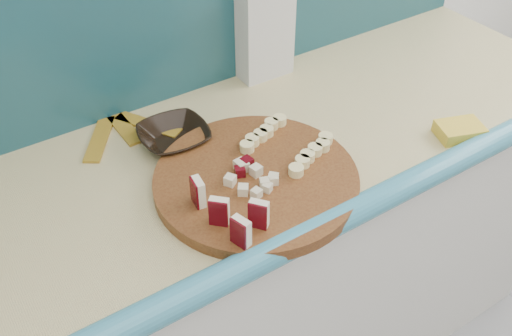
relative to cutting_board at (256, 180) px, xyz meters
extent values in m
cube|color=white|center=(-0.10, 0.12, -0.48)|extent=(2.20, 0.60, 0.88)
cube|color=#D5BD7D|center=(-0.10, 0.12, -0.03)|extent=(2.20, 0.60, 0.03)
cube|color=teal|center=(-0.10, -0.18, -0.03)|extent=(2.20, 0.06, 0.03)
cube|color=teal|center=(-0.10, 0.41, 0.24)|extent=(2.20, 0.02, 0.50)
cylinder|color=#4C2210|center=(0.00, 0.00, 0.00)|extent=(0.56, 0.56, 0.03)
cube|color=#FAE9C8|center=(-0.13, -0.14, 0.04)|extent=(0.03, 0.04, 0.06)
cube|color=#4A050D|center=(-0.13, -0.15, 0.04)|extent=(0.02, 0.04, 0.06)
cube|color=#FAE9C8|center=(-0.13, -0.08, 0.04)|extent=(0.03, 0.04, 0.06)
cube|color=#4A050D|center=(-0.14, -0.08, 0.04)|extent=(0.02, 0.04, 0.06)
cube|color=#FAE9C8|center=(-0.14, -0.01, 0.04)|extent=(0.03, 0.04, 0.06)
cube|color=#4A050D|center=(-0.15, -0.01, 0.04)|extent=(0.02, 0.04, 0.06)
cube|color=#FAE9C8|center=(-0.07, -0.12, 0.04)|extent=(0.03, 0.04, 0.06)
cube|color=#4A050D|center=(-0.08, -0.13, 0.04)|extent=(0.02, 0.04, 0.06)
cube|color=#F9EDC7|center=(-0.02, -0.01, 0.02)|extent=(0.02, 0.02, 0.02)
cube|color=#F9EDC7|center=(-0.01, 0.00, 0.02)|extent=(0.02, 0.02, 0.02)
cube|color=#4A050D|center=(-0.02, 0.02, 0.02)|extent=(0.02, 0.02, 0.02)
cube|color=#F9EDC7|center=(-0.03, 0.00, 0.02)|extent=(0.02, 0.02, 0.02)
cube|color=#F9EDC7|center=(-0.04, 0.00, 0.02)|extent=(0.02, 0.02, 0.02)
cube|color=#F9EDC7|center=(-0.05, 0.00, 0.02)|extent=(0.02, 0.02, 0.02)
cube|color=#F9EDC7|center=(-0.04, -0.01, 0.02)|extent=(0.02, 0.02, 0.02)
cube|color=#F9EDC7|center=(-0.04, -0.02, 0.02)|extent=(0.02, 0.02, 0.02)
cube|color=#4A050D|center=(-0.04, -0.04, 0.02)|extent=(0.02, 0.02, 0.02)
cube|color=#F9EDC7|center=(-0.02, -0.03, 0.02)|extent=(0.02, 0.02, 0.02)
cube|color=#F9EDC7|center=(-0.01, -0.03, 0.02)|extent=(0.02, 0.02, 0.02)
cube|color=#F9EDC7|center=(-0.02, -0.01, 0.02)|extent=(0.02, 0.02, 0.02)
cube|color=#F9EDC7|center=(-0.01, -0.01, 0.02)|extent=(0.02, 0.02, 0.02)
cylinder|color=#F7E596|center=(0.07, -0.04, 0.02)|extent=(0.03, 0.03, 0.02)
cylinder|color=#F7E596|center=(0.10, -0.03, 0.02)|extent=(0.03, 0.03, 0.02)
cylinder|color=#F7E596|center=(0.12, -0.02, 0.02)|extent=(0.03, 0.03, 0.02)
cylinder|color=#F7E596|center=(0.15, -0.01, 0.02)|extent=(0.03, 0.03, 0.02)
cylinder|color=#F7E596|center=(0.17, 0.00, 0.02)|extent=(0.03, 0.03, 0.02)
cylinder|color=#F7E596|center=(0.20, 0.01, 0.02)|extent=(0.03, 0.03, 0.02)
cylinder|color=#F7E596|center=(0.03, 0.08, 0.02)|extent=(0.03, 0.03, 0.02)
cylinder|color=#F7E596|center=(0.05, 0.09, 0.02)|extent=(0.03, 0.03, 0.02)
cylinder|color=#F7E596|center=(0.07, 0.10, 0.02)|extent=(0.03, 0.03, 0.02)
cylinder|color=#F7E596|center=(0.10, 0.11, 0.02)|extent=(0.03, 0.03, 0.02)
cylinder|color=#F7E596|center=(0.12, 0.12, 0.02)|extent=(0.03, 0.03, 0.02)
cylinder|color=#F7E596|center=(0.15, 0.13, 0.02)|extent=(0.03, 0.03, 0.02)
imported|color=black|center=(-0.08, 0.22, 0.01)|extent=(0.17, 0.17, 0.04)
cube|color=silver|center=(0.27, 0.38, 0.11)|extent=(0.14, 0.10, 0.25)
cube|color=gold|center=(0.49, -0.12, 0.00)|extent=(0.12, 0.10, 0.03)
cube|color=gold|center=(-0.22, 0.33, -0.01)|extent=(0.13, 0.16, 0.01)
cube|color=gold|center=(-0.15, 0.35, -0.01)|extent=(0.04, 0.17, 0.01)
cube|color=gold|center=(-0.10, 0.32, -0.01)|extent=(0.12, 0.17, 0.01)
camera|label=1|loc=(-0.49, -0.75, 0.80)|focal=40.00mm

